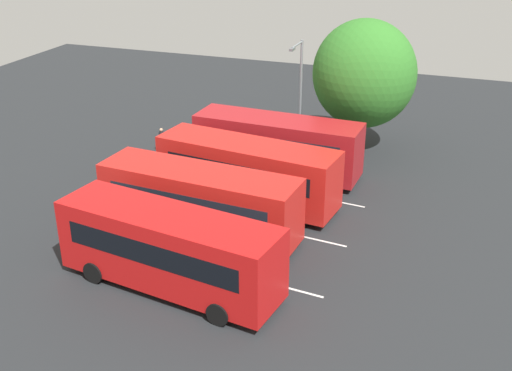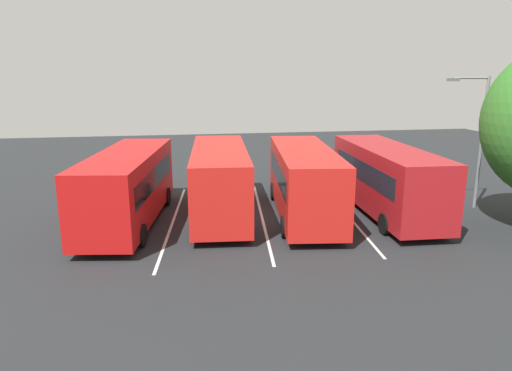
% 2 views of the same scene
% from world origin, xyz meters
% --- Properties ---
extents(ground_plane, '(61.84, 61.84, 0.00)m').
position_xyz_m(ground_plane, '(0.00, 0.00, 0.00)').
color(ground_plane, '#232628').
extents(bus_far_left, '(9.27, 2.94, 3.22)m').
position_xyz_m(bus_far_left, '(-0.42, -6.00, 1.76)').
color(bus_far_left, '#AD191E').
rests_on(bus_far_left, ground).
extents(bus_center_left, '(9.40, 3.61, 3.22)m').
position_xyz_m(bus_center_left, '(-0.18, -1.98, 1.76)').
color(bus_center_left, red).
rests_on(bus_center_left, ground).
extents(bus_center_right, '(9.33, 3.19, 3.22)m').
position_xyz_m(bus_center_right, '(0.65, 1.91, 1.76)').
color(bus_center_right, red).
rests_on(bus_center_right, ground).
extents(bus_far_right, '(9.43, 3.82, 3.22)m').
position_xyz_m(bus_far_right, '(0.04, 6.09, 1.76)').
color(bus_far_right, red).
rests_on(bus_far_right, ground).
extents(pedestrian, '(0.36, 0.36, 1.60)m').
position_xyz_m(pedestrian, '(7.04, -6.64, 0.94)').
color(pedestrian, '#232833').
rests_on(pedestrian, ground).
extents(street_lamp, '(0.24, 2.19, 6.51)m').
position_xyz_m(street_lamp, '(-0.29, -10.70, 3.78)').
color(street_lamp, gray).
rests_on(street_lamp, ground).
extents(depot_tree, '(6.11, 5.50, 7.86)m').
position_xyz_m(depot_tree, '(-3.96, -11.55, 4.65)').
color(depot_tree, '#4C3823').
rests_on(depot_tree, ground).
extents(lane_stripe_outer_left, '(11.77, 1.34, 0.01)m').
position_xyz_m(lane_stripe_outer_left, '(0.00, -4.16, 0.00)').
color(lane_stripe_outer_left, silver).
rests_on(lane_stripe_outer_left, ground).
extents(lane_stripe_inner_left, '(11.77, 1.34, 0.01)m').
position_xyz_m(lane_stripe_inner_left, '(0.00, 0.00, 0.00)').
color(lane_stripe_inner_left, silver).
rests_on(lane_stripe_inner_left, ground).
extents(lane_stripe_inner_right, '(11.77, 1.34, 0.01)m').
position_xyz_m(lane_stripe_inner_right, '(0.00, 4.16, 0.00)').
color(lane_stripe_inner_right, silver).
rests_on(lane_stripe_inner_right, ground).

